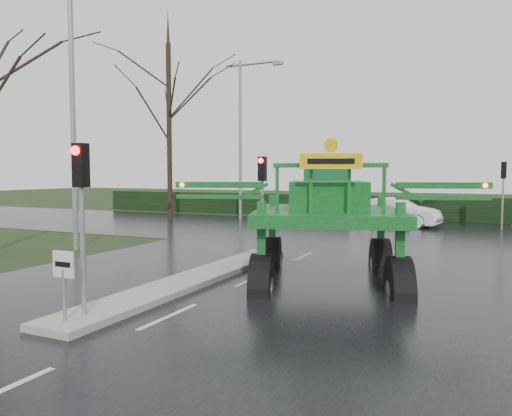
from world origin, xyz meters
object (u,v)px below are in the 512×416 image
at_px(traffic_signal_far, 503,180).
at_px(white_sedan, 395,226).
at_px(keep_left_sign, 64,274).
at_px(street_light_left_far, 245,125).
at_px(traffic_signal_mid, 262,184).
at_px(traffic_signal_near, 81,192).
at_px(street_light_left_near, 78,92).
at_px(crop_sprayer, 262,202).

relative_size(traffic_signal_far, white_sedan, 0.74).
distance_m(keep_left_sign, traffic_signal_far, 22.93).
height_order(street_light_left_far, white_sedan, street_light_left_far).
height_order(traffic_signal_mid, traffic_signal_far, same).
height_order(keep_left_sign, street_light_left_far, street_light_left_far).
xyz_separation_m(traffic_signal_mid, white_sedan, (2.49, 12.36, -2.59)).
relative_size(traffic_signal_near, street_light_left_near, 0.35).
bearing_deg(white_sedan, traffic_signal_far, -79.68).
height_order(traffic_signal_far, white_sedan, traffic_signal_far).
relative_size(traffic_signal_mid, street_light_left_far, 0.35).
relative_size(traffic_signal_far, crop_sprayer, 0.44).
relative_size(keep_left_sign, street_light_left_near, 0.14).
bearing_deg(keep_left_sign, traffic_signal_near, 90.00).
relative_size(traffic_signal_near, crop_sprayer, 0.44).
bearing_deg(traffic_signal_near, street_light_left_near, 134.53).
xyz_separation_m(street_light_left_near, white_sedan, (9.39, 13.85, -5.99)).
distance_m(traffic_signal_far, crop_sprayer, 17.84).
xyz_separation_m(traffic_signal_mid, traffic_signal_far, (7.80, 12.52, 0.00)).
bearing_deg(traffic_signal_near, traffic_signal_mid, 90.00).
relative_size(traffic_signal_far, street_light_left_far, 0.35).
distance_m(traffic_signal_near, traffic_signal_far, 22.42).
xyz_separation_m(street_light_left_near, crop_sprayer, (8.87, -2.85, -3.76)).
relative_size(traffic_signal_mid, crop_sprayer, 0.44).
height_order(keep_left_sign, white_sedan, keep_left_sign).
xyz_separation_m(traffic_signal_near, street_light_left_near, (-6.89, 7.01, 3.40)).
bearing_deg(street_light_left_far, keep_left_sign, -72.22).
distance_m(keep_left_sign, white_sedan, 21.52).
relative_size(keep_left_sign, white_sedan, 0.28).
relative_size(crop_sprayer, white_sedan, 1.69).
relative_size(street_light_left_far, crop_sprayer, 1.24).
bearing_deg(traffic_signal_far, white_sedan, 1.71).
bearing_deg(keep_left_sign, traffic_signal_mid, 90.00).
height_order(traffic_signal_mid, crop_sprayer, crop_sprayer).
xyz_separation_m(traffic_signal_near, white_sedan, (2.49, 20.86, -2.59)).
bearing_deg(street_light_left_near, keep_left_sign, -47.41).
bearing_deg(traffic_signal_near, street_light_left_far, 108.17).
xyz_separation_m(street_light_left_near, street_light_left_far, (0.00, 14.00, 0.00)).
bearing_deg(keep_left_sign, crop_sprayer, 67.02).
relative_size(keep_left_sign, street_light_left_far, 0.14).
bearing_deg(traffic_signal_near, keep_left_sign, -90.00).
height_order(traffic_signal_mid, street_light_left_near, street_light_left_near).
bearing_deg(traffic_signal_near, white_sedan, 83.19).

